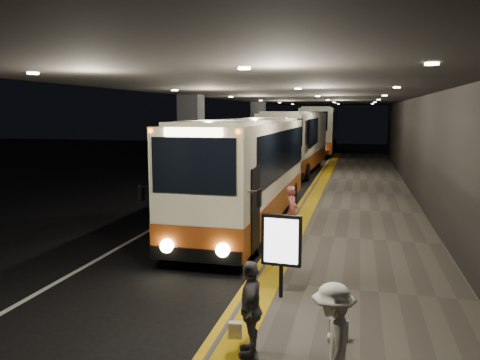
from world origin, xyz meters
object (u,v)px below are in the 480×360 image
at_px(bag_polka, 339,330).
at_px(passenger_boarding, 292,211).
at_px(coach_second, 296,144).
at_px(passenger_waiting_grey, 251,308).
at_px(stanchion_post, 273,243).
at_px(coach_main, 249,175).
at_px(passenger_waiting_white, 333,340).
at_px(info_sign, 281,242).
at_px(coach_third, 319,132).
at_px(bag_plain, 235,330).

bearing_deg(bag_polka, passenger_boarding, 104.86).
height_order(coach_second, passenger_waiting_grey, coach_second).
relative_size(passenger_boarding, stanchion_post, 1.35).
bearing_deg(coach_main, bag_polka, -67.49).
bearing_deg(passenger_waiting_white, info_sign, -162.61).
relative_size(coach_main, info_sign, 6.67).
distance_m(coach_third, info_sign, 35.15).
relative_size(coach_third, passenger_waiting_white, 8.80).
xyz_separation_m(bag_plain, info_sign, (0.43, 1.86, 0.98)).
relative_size(coach_third, info_sign, 7.92).
distance_m(coach_second, bag_plain, 22.63).
relative_size(coach_main, bag_plain, 41.14).
bearing_deg(coach_main, stanchion_post, -70.43).
xyz_separation_m(coach_main, passenger_waiting_grey, (2.10, -8.82, -0.77)).
distance_m(passenger_waiting_grey, info_sign, 2.33).
xyz_separation_m(coach_second, coach_third, (0.20, 14.43, 0.20)).
bearing_deg(stanchion_post, passenger_boarding, 88.97).
bearing_deg(coach_second, passenger_waiting_white, -79.32).
xyz_separation_m(coach_third, passenger_waiting_grey, (2.15, -37.36, -1.09)).
bearing_deg(passenger_boarding, info_sign, -174.90).
bearing_deg(passenger_waiting_white, passenger_waiting_grey, -124.19).
bearing_deg(coach_third, passenger_boarding, -88.75).
height_order(info_sign, stanchion_post, info_sign).
xyz_separation_m(passenger_waiting_grey, bag_plain, (-0.35, 0.44, -0.60)).
height_order(passenger_waiting_white, bag_polka, passenger_waiting_white).
distance_m(coach_main, coach_second, 14.12).
xyz_separation_m(coach_main, info_sign, (2.18, -6.53, -0.38)).
xyz_separation_m(passenger_boarding, passenger_waiting_white, (1.59, -7.60, -0.01)).
bearing_deg(bag_polka, coach_second, 99.27).
xyz_separation_m(coach_second, passenger_waiting_grey, (2.36, -22.93, -0.89)).
distance_m(coach_third, stanchion_post, 33.35).
bearing_deg(coach_second, passenger_boarding, -80.85).
bearing_deg(coach_second, info_sign, -81.22).
relative_size(passenger_waiting_white, info_sign, 0.90).
distance_m(coach_main, bag_plain, 8.67).
bearing_deg(passenger_waiting_white, coach_third, -178.42).
relative_size(passenger_boarding, passenger_waiting_grey, 1.03).
height_order(coach_main, bag_polka, coach_main).
distance_m(coach_third, passenger_waiting_white, 38.26).
bearing_deg(passenger_boarding, stanchion_post, 178.65).
height_order(coach_main, passenger_boarding, coach_main).
distance_m(bag_polka, info_sign, 2.14).
relative_size(coach_main, coach_third, 0.84).
height_order(coach_second, stanchion_post, coach_second).
relative_size(passenger_waiting_white, passenger_waiting_grey, 1.02).
bearing_deg(coach_main, passenger_boarding, -48.36).
height_order(coach_main, bag_plain, coach_main).
relative_size(coach_second, stanchion_post, 10.62).
height_order(bag_plain, info_sign, info_sign).
height_order(bag_plain, stanchion_post, stanchion_post).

